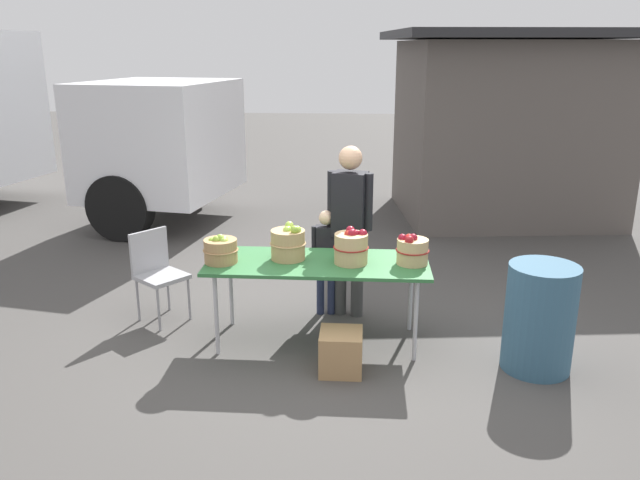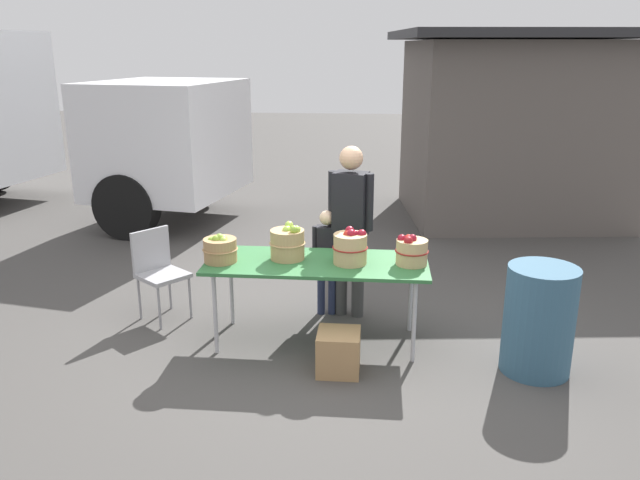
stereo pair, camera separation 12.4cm
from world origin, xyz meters
TOP-DOWN VIEW (x-y plane):
  - ground_plane at (0.00, 0.00)m, footprint 40.00×40.00m
  - market_table at (0.00, 0.00)m, footprint 1.90×0.76m
  - apple_basket_green_0 at (-0.82, -0.08)m, footprint 0.30×0.30m
  - apple_basket_green_1 at (-0.26, 0.05)m, footprint 0.31×0.31m
  - apple_basket_red_0 at (0.29, -0.02)m, footprint 0.30×0.30m
  - apple_basket_red_1 at (0.80, -0.00)m, footprint 0.28×0.28m
  - vendor_adult at (0.26, 0.61)m, footprint 0.43×0.29m
  - child_customer at (0.04, 0.61)m, footprint 0.27×0.15m
  - food_kiosk at (2.50, 4.63)m, footprint 3.81×3.28m
  - folding_chair at (-1.55, 0.39)m, footprint 0.56×0.56m
  - trash_barrel at (1.80, -0.36)m, footprint 0.55×0.55m
  - produce_crate at (0.23, -0.53)m, footprint 0.34×0.34m

SIDE VIEW (x-z plane):
  - ground_plane at x=0.00m, z-range 0.00..0.00m
  - produce_crate at x=0.23m, z-range 0.00..0.34m
  - trash_barrel at x=1.80m, z-range 0.00..0.88m
  - folding_chair at x=-1.55m, z-range 0.08..0.94m
  - child_customer at x=0.04m, z-range 0.09..1.14m
  - market_table at x=0.00m, z-range 0.33..1.08m
  - apple_basket_green_0 at x=-0.82m, z-range 0.74..0.99m
  - apple_basket_red_1 at x=0.80m, z-range 0.74..1.01m
  - apple_basket_green_1 at x=-0.26m, z-range 0.73..1.05m
  - apple_basket_red_0 at x=0.29m, z-range 0.74..1.05m
  - vendor_adult at x=0.26m, z-range 0.15..1.80m
  - food_kiosk at x=2.50m, z-range 0.01..2.75m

